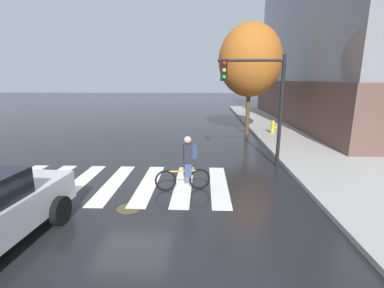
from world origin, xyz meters
name	(u,v)px	position (x,y,z in m)	size (l,w,h in m)	color
ground_plane	(131,184)	(0.00, 0.00, 0.00)	(120.00, 120.00, 0.00)	black
crosswalk_stripes	(114,183)	(-0.56, 0.00, 0.01)	(7.44, 3.51, 0.01)	silver
manhole_cover	(129,208)	(0.41, -1.74, 0.00)	(0.64, 0.64, 0.01)	#473D1E
cyclist	(187,164)	(1.87, -0.40, 0.84)	(1.70, 0.40, 1.69)	black
traffic_light_near	(259,92)	(4.43, 2.06, 2.86)	(2.47, 0.28, 4.20)	black
fire_hydrant	(273,127)	(6.56, 8.13, 0.53)	(0.33, 0.22, 0.78)	gold
street_tree_near	(250,60)	(5.06, 8.42, 4.40)	(3.66, 3.66, 6.51)	#4C3823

